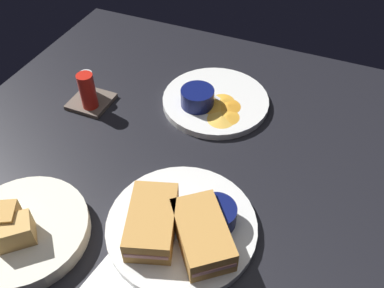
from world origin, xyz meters
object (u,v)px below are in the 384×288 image
object	(u,v)px
plate_sandwich_main	(182,226)
sandwich_half_near	(152,221)
sandwich_half_far	(202,234)
ramekin_dark_sauce	(216,214)
plate_chips_companion	(215,101)
spoon_by_gravy_ramekin	(200,87)
ramekin_light_gravy	(197,97)
condiment_caddy	(89,93)
bread_basket_rear	(22,230)
spoon_by_dark_ramekin	(183,221)

from	to	relation	value
plate_sandwich_main	sandwich_half_near	size ratio (longest dim) A/B	1.77
sandwich_half_far	ramekin_dark_sauce	size ratio (longest dim) A/B	2.12
plate_chips_companion	spoon_by_gravy_ramekin	world-z (taller)	spoon_by_gravy_ramekin
plate_sandwich_main	ramekin_light_gravy	size ratio (longest dim) A/B	3.47
sandwich_half_far	condiment_caddy	size ratio (longest dim) A/B	1.57
sandwich_half_far	bread_basket_rear	xyz separation A→B (cm)	(-9.97, 28.66, -1.96)
plate_sandwich_main	sandwich_half_near	bearing A→B (deg)	126.44
ramekin_dark_sauce	ramekin_light_gravy	distance (cm)	31.63
spoon_by_dark_ramekin	plate_chips_companion	world-z (taller)	spoon_by_dark_ramekin
plate_chips_companion	spoon_by_gravy_ramekin	bearing A→B (deg)	67.27
bread_basket_rear	condiment_caddy	xyz separation A→B (cm)	(34.76, 9.08, 1.36)
sandwich_half_far	ramekin_light_gravy	xyz separation A→B (cm)	(32.64, 14.18, -0.25)
sandwich_half_near	sandwich_half_far	world-z (taller)	same
plate_sandwich_main	condiment_caddy	xyz separation A→B (cm)	(22.80, 33.18, 2.61)
ramekin_dark_sauce	bread_basket_rear	xyz separation A→B (cm)	(-14.67, 29.33, -1.56)
ramekin_light_gravy	spoon_by_gravy_ramekin	world-z (taller)	ramekin_light_gravy
ramekin_dark_sauce	ramekin_light_gravy	world-z (taller)	ramekin_light_gravy
sandwich_half_near	bread_basket_rear	size ratio (longest dim) A/B	0.68
sandwich_half_far	spoon_by_dark_ramekin	size ratio (longest dim) A/B	1.56
plate_chips_companion	spoon_by_gravy_ramekin	size ratio (longest dim) A/B	2.55
plate_sandwich_main	spoon_by_dark_ramekin	world-z (taller)	spoon_by_dark_ramekin
condiment_caddy	ramekin_light_gravy	bearing A→B (deg)	-71.59
spoon_by_dark_ramekin	bread_basket_rear	distance (cm)	27.23
sandwich_half_far	spoon_by_gravy_ramekin	world-z (taller)	sandwich_half_far
ramekin_light_gravy	bread_basket_rear	xyz separation A→B (cm)	(-42.60, 14.49, -1.71)
spoon_by_gravy_ramekin	condiment_caddy	distance (cm)	25.78
ramekin_dark_sauce	bread_basket_rear	size ratio (longest dim) A/B	0.32
plate_chips_companion	spoon_by_gravy_ramekin	distance (cm)	5.27
ramekin_light_gravy	plate_chips_companion	bearing A→B (deg)	-39.81
sandwich_half_far	condiment_caddy	xyz separation A→B (cm)	(24.79, 37.74, -0.59)
sandwich_half_near	sandwich_half_far	size ratio (longest dim) A/B	0.99
plate_sandwich_main	ramekin_light_gravy	world-z (taller)	ramekin_light_gravy
ramekin_dark_sauce	plate_chips_companion	bearing A→B (deg)	20.40
spoon_by_dark_ramekin	plate_chips_companion	xyz separation A→B (cm)	(33.95, 6.70, -1.16)
bread_basket_rear	plate_chips_companion	bearing A→B (deg)	-20.78
ramekin_light_gravy	condiment_caddy	distance (cm)	24.84
sandwich_half_near	spoon_by_gravy_ramekin	xyz separation A→B (cm)	(39.28, 7.27, -2.04)
plate_sandwich_main	spoon_by_gravy_ramekin	world-z (taller)	spoon_by_gravy_ramekin
plate_sandwich_main	plate_chips_companion	xyz separation A→B (cm)	(34.34, 6.54, 0.00)
ramekin_dark_sauce	plate_chips_companion	distance (cm)	33.86
sandwich_half_near	ramekin_dark_sauce	world-z (taller)	sandwich_half_near
sandwich_half_near	spoon_by_gravy_ramekin	distance (cm)	40.00
plate_sandwich_main	plate_chips_companion	distance (cm)	34.96
spoon_by_gravy_ramekin	ramekin_light_gravy	bearing A→B (deg)	-163.73
spoon_by_dark_ramekin	ramekin_light_gravy	size ratio (longest dim) A/B	1.27
spoon_by_gravy_ramekin	bread_basket_rear	xyz separation A→B (cm)	(-48.28, 12.83, 0.08)
plate_sandwich_main	bread_basket_rear	xyz separation A→B (cm)	(-11.95, 24.10, 1.24)
plate_sandwich_main	ramekin_light_gravy	bearing A→B (deg)	17.42
plate_chips_companion	spoon_by_dark_ramekin	bearing A→B (deg)	-168.83
sandwich_half_far	plate_chips_companion	bearing A→B (deg)	16.98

